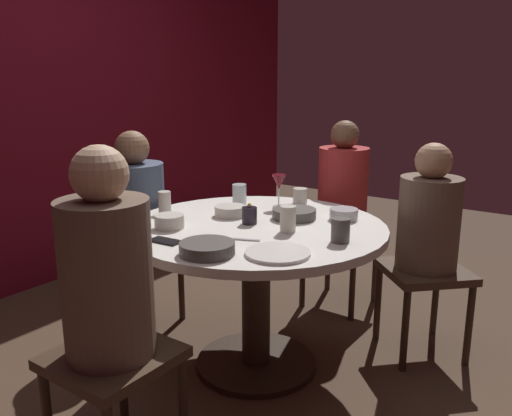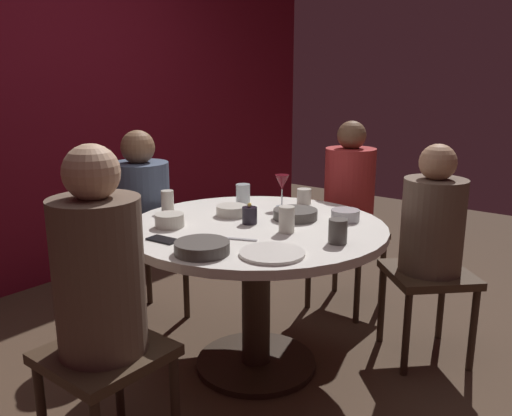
{
  "view_description": "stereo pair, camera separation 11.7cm",
  "coord_description": "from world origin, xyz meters",
  "px_view_note": "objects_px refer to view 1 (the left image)",
  "views": [
    {
      "loc": [
        -1.94,
        -1.38,
        1.41
      ],
      "look_at": [
        0.0,
        0.0,
        0.82
      ],
      "focal_mm": 36.79,
      "sensor_mm": 36.0,
      "label": 1
    },
    {
      "loc": [
        -1.87,
        -1.48,
        1.41
      ],
      "look_at": [
        0.0,
        0.0,
        0.82
      ],
      "focal_mm": 36.79,
      "sensor_mm": 36.0,
      "label": 2
    }
  ],
  "objects_px": {
    "candle_holder": "(249,215)",
    "cup_far_edge": "(300,196)",
    "wine_glass": "(279,183)",
    "bowl_small_white": "(169,221)",
    "cell_phone": "(165,241)",
    "seated_diner_front_right": "(428,226)",
    "cup_by_right_diner": "(288,219)",
    "seated_diner_back": "(135,207)",
    "bowl_serving_large": "(344,214)",
    "dinner_plate": "(278,253)",
    "seated_diner_left": "(107,281)",
    "cup_near_candle": "(340,230)",
    "seated_diner_right": "(342,195)",
    "cup_by_left_diner": "(239,194)",
    "dining_table": "(256,258)",
    "bowl_sauce_side": "(294,214)",
    "bowl_salad_center": "(230,211)",
    "bowl_rice_portion": "(207,248)",
    "cup_center_front": "(165,202)"
  },
  "relations": [
    {
      "from": "bowl_small_white",
      "to": "cup_far_edge",
      "type": "relative_size",
      "value": 1.6
    },
    {
      "from": "bowl_small_white",
      "to": "cup_by_left_diner",
      "type": "bearing_deg",
      "value": 1.89
    },
    {
      "from": "dining_table",
      "to": "seated_diner_back",
      "type": "xyz_separation_m",
      "value": [
        0.0,
        0.84,
        0.13
      ]
    },
    {
      "from": "cup_far_edge",
      "to": "seated_diner_left",
      "type": "bearing_deg",
      "value": -177.92
    },
    {
      "from": "wine_glass",
      "to": "bowl_serving_large",
      "type": "distance_m",
      "value": 0.41
    },
    {
      "from": "bowl_salad_center",
      "to": "bowl_sauce_side",
      "type": "xyz_separation_m",
      "value": [
        0.14,
        -0.29,
        -0.0
      ]
    },
    {
      "from": "bowl_sauce_side",
      "to": "seated_diner_right",
      "type": "bearing_deg",
      "value": 7.19
    },
    {
      "from": "wine_glass",
      "to": "bowl_small_white",
      "type": "distance_m",
      "value": 0.67
    },
    {
      "from": "dinner_plate",
      "to": "bowl_serving_large",
      "type": "distance_m",
      "value": 0.63
    },
    {
      "from": "cell_phone",
      "to": "bowl_sauce_side",
      "type": "xyz_separation_m",
      "value": [
        0.64,
        -0.24,
        0.02
      ]
    },
    {
      "from": "dining_table",
      "to": "seated_diner_back",
      "type": "distance_m",
      "value": 0.85
    },
    {
      "from": "bowl_small_white",
      "to": "seated_diner_front_right",
      "type": "bearing_deg",
      "value": -45.35
    },
    {
      "from": "seated_diner_back",
      "to": "cup_center_front",
      "type": "height_order",
      "value": "seated_diner_back"
    },
    {
      "from": "seated_diner_front_right",
      "to": "cup_by_right_diner",
      "type": "height_order",
      "value": "seated_diner_front_right"
    },
    {
      "from": "bowl_serving_large",
      "to": "cup_near_candle",
      "type": "height_order",
      "value": "cup_near_candle"
    },
    {
      "from": "seated_diner_right",
      "to": "cup_center_front",
      "type": "relative_size",
      "value": 10.38
    },
    {
      "from": "seated_diner_right",
      "to": "seated_diner_left",
      "type": "bearing_deg",
      "value": 0.0
    },
    {
      "from": "seated_diner_front_right",
      "to": "bowl_sauce_side",
      "type": "distance_m",
      "value": 0.68
    },
    {
      "from": "bowl_rice_portion",
      "to": "cup_near_candle",
      "type": "relative_size",
      "value": 2.13
    },
    {
      "from": "candle_holder",
      "to": "cup_by_right_diner",
      "type": "distance_m",
      "value": 0.22
    },
    {
      "from": "bowl_sauce_side",
      "to": "bowl_rice_portion",
      "type": "relative_size",
      "value": 0.98
    },
    {
      "from": "seated_diner_right",
      "to": "cup_far_edge",
      "type": "height_order",
      "value": "seated_diner_right"
    },
    {
      "from": "dinner_plate",
      "to": "bowl_serving_large",
      "type": "height_order",
      "value": "bowl_serving_large"
    },
    {
      "from": "seated_diner_right",
      "to": "cup_by_right_diner",
      "type": "distance_m",
      "value": 0.95
    },
    {
      "from": "dinner_plate",
      "to": "bowl_small_white",
      "type": "bearing_deg",
      "value": 87.37
    },
    {
      "from": "bowl_small_white",
      "to": "candle_holder",
      "type": "bearing_deg",
      "value": -43.37
    },
    {
      "from": "cell_phone",
      "to": "cup_center_front",
      "type": "height_order",
      "value": "cup_center_front"
    },
    {
      "from": "dinner_plate",
      "to": "cup_far_edge",
      "type": "xyz_separation_m",
      "value": [
        0.8,
        0.37,
        0.04
      ]
    },
    {
      "from": "cell_phone",
      "to": "bowl_small_white",
      "type": "relative_size",
      "value": 1.03
    },
    {
      "from": "bowl_small_white",
      "to": "cell_phone",
      "type": "bearing_deg",
      "value": -140.07
    },
    {
      "from": "seated_diner_left",
      "to": "cup_near_candle",
      "type": "height_order",
      "value": "seated_diner_left"
    },
    {
      "from": "seated_diner_left",
      "to": "bowl_serving_large",
      "type": "relative_size",
      "value": 8.72
    },
    {
      "from": "bowl_rice_portion",
      "to": "seated_diner_front_right",
      "type": "bearing_deg",
      "value": -25.87
    },
    {
      "from": "seated_diner_back",
      "to": "bowl_sauce_side",
      "type": "distance_m",
      "value": 0.95
    },
    {
      "from": "seated_diner_front_right",
      "to": "bowl_small_white",
      "type": "height_order",
      "value": "seated_diner_front_right"
    },
    {
      "from": "seated_diner_left",
      "to": "cup_by_left_diner",
      "type": "bearing_deg",
      "value": 15.01
    },
    {
      "from": "seated_diner_left",
      "to": "seated_diner_back",
      "type": "distance_m",
      "value": 1.21
    },
    {
      "from": "bowl_small_white",
      "to": "cup_by_left_diner",
      "type": "distance_m",
      "value": 0.56
    },
    {
      "from": "wine_glass",
      "to": "bowl_serving_large",
      "type": "relative_size",
      "value": 1.27
    },
    {
      "from": "seated_diner_front_right",
      "to": "cup_by_right_diner",
      "type": "bearing_deg",
      "value": 10.78
    },
    {
      "from": "seated_diner_left",
      "to": "cup_by_right_diner",
      "type": "xyz_separation_m",
      "value": [
        0.86,
        -0.19,
        0.06
      ]
    },
    {
      "from": "candle_holder",
      "to": "seated_diner_front_right",
      "type": "bearing_deg",
      "value": -46.17
    },
    {
      "from": "bowl_rice_portion",
      "to": "cup_near_candle",
      "type": "bearing_deg",
      "value": -38.17
    },
    {
      "from": "seated_diner_front_right",
      "to": "dinner_plate",
      "type": "height_order",
      "value": "seated_diner_front_right"
    },
    {
      "from": "candle_holder",
      "to": "cup_far_edge",
      "type": "distance_m",
      "value": 0.5
    },
    {
      "from": "seated_diner_left",
      "to": "bowl_salad_center",
      "type": "distance_m",
      "value": 0.95
    },
    {
      "from": "bowl_serving_large",
      "to": "bowl_sauce_side",
      "type": "distance_m",
      "value": 0.24
    },
    {
      "from": "wine_glass",
      "to": "dinner_plate",
      "type": "bearing_deg",
      "value": -147.26
    },
    {
      "from": "seated_diner_left",
      "to": "seated_diner_right",
      "type": "bearing_deg",
      "value": 0.0
    },
    {
      "from": "seated_diner_back",
      "to": "bowl_serving_large",
      "type": "xyz_separation_m",
      "value": [
        0.32,
        -1.13,
        0.06
      ]
    }
  ]
}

